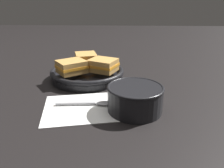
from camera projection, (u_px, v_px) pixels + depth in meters
ground_plane at (108, 99)px, 0.70m from camera, size 4.00×4.00×0.00m
napkin at (83, 107)px, 0.65m from camera, size 0.26×0.23×0.00m
soup_bowl at (135, 97)px, 0.62m from camera, size 0.16×0.16×0.08m
spoon at (97, 103)px, 0.66m from camera, size 0.18×0.03×0.01m
skillet at (87, 74)px, 0.87m from camera, size 0.29×0.29×0.04m
sandwich_near_left at (72, 67)px, 0.81m from camera, size 0.13×0.13×0.05m
sandwich_near_right at (103, 65)px, 0.83m from camera, size 0.13×0.12×0.05m
sandwich_far_left at (86, 59)px, 0.92m from camera, size 0.11×0.12×0.05m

